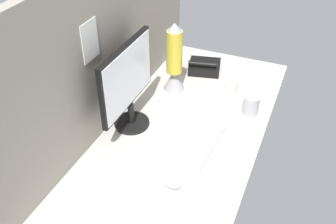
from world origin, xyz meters
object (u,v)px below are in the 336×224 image
Objects in this scene: mug_ceramic_white at (231,88)px; lava_lamp at (174,62)px; desk_phone at (204,67)px; monitor at (128,83)px; mouse at (171,182)px; mug_steel at (251,105)px; keyboard at (201,144)px.

lava_lamp is (-6.28, 32.50, 12.56)cm from mug_ceramic_white.
lava_lamp is 1.82× the size of desk_phone.
desk_phone is (25.31, -10.10, -13.86)cm from lava_lamp.
monitor is 4.46× the size of mug_ceramic_white.
desk_phone is (19.03, 22.40, -1.31)cm from mug_ceramic_white.
mouse is 66.90cm from mug_steel.
keyboard is 1.66× the size of desk_phone.
mug_steel is (-12.77, -14.27, 0.58)cm from mug_ceramic_white.
desk_phone reaches higher than keyboard.
keyboard is 70.21cm from desk_phone.
mug_steel is at bearing -97.90° from lava_lamp.
monitor is at bearing 169.18° from lava_lamp.
mug_ceramic_white is at bearing 1.04° from keyboard.
monitor reaches higher than mug_steel.
keyboard is 3.57× the size of mug_ceramic_white.
mug_steel is at bearing -131.82° from mug_ceramic_white.
mug_steel is 0.25× the size of lava_lamp.
desk_phone is at bearing 20.15° from keyboard.
desk_phone is at bearing -21.75° from lava_lamp.
monitor reaches higher than mouse.
desk_phone is (31.80, 36.68, -1.89)cm from mug_steel.
desk_phone is (95.78, 17.44, 1.49)cm from mouse.
mug_steel reaches higher than desk_phone.
mug_ceramic_white is (47.95, -1.48, 3.50)cm from keyboard.
mug_ceramic_white reaches higher than desk_phone.
lava_lamp is 30.57cm from desk_phone.
keyboard is at bearing -143.33° from lava_lamp.
mug_steel is (35.18, -15.75, 4.08)cm from keyboard.
monitor is 4.82× the size of mouse.
mouse is 0.95× the size of mug_steel.
mug_steel reaches higher than mouse.
desk_phone is (65.46, -17.77, -21.83)cm from monitor.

